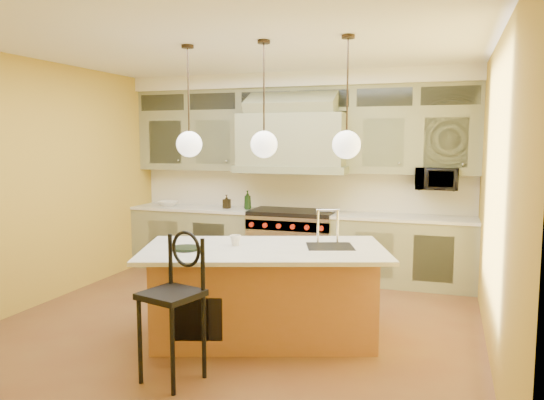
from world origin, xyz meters
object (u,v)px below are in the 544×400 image
(counter_stool, at_px, (174,297))
(microwave, at_px, (437,179))
(range, at_px, (293,243))
(kitchen_island, at_px, (265,291))

(counter_stool, xyz_separation_m, microwave, (1.93, 3.62, 0.75))
(range, distance_m, microwave, 2.18)
(kitchen_island, relative_size, counter_stool, 2.14)
(range, relative_size, microwave, 2.21)
(range, distance_m, kitchen_island, 2.43)
(kitchen_island, height_order, microwave, microwave)
(kitchen_island, xyz_separation_m, microwave, (1.54, 2.50, 0.98))
(microwave, bearing_deg, kitchen_island, -121.70)
(range, height_order, kitchen_island, kitchen_island)
(range, xyz_separation_m, counter_stool, (0.02, -3.51, 0.21))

